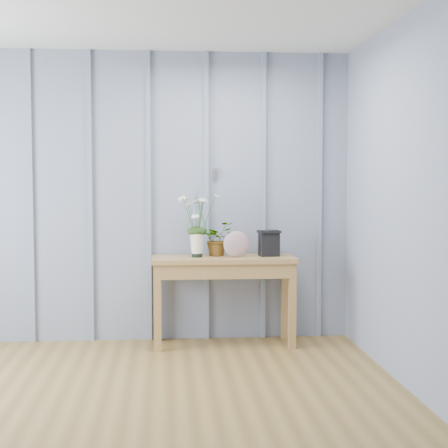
{
  "coord_description": "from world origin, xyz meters",
  "views": [
    {
      "loc": [
        0.39,
        -3.72,
        1.41
      ],
      "look_at": [
        0.88,
        1.94,
        1.03
      ],
      "focal_mm": 55.0,
      "sensor_mm": 36.0,
      "label": 1
    }
  ],
  "objects": [
    {
      "name": "sideboard",
      "position": [
        0.88,
        1.99,
        0.64
      ],
      "size": [
        1.2,
        0.45,
        0.75
      ],
      "color": "olive",
      "rests_on": "ground"
    },
    {
      "name": "daisy_vase",
      "position": [
        0.66,
        2.0,
        1.1
      ],
      "size": [
        0.4,
        0.3,
        0.56
      ],
      "color": "black",
      "rests_on": "sideboard"
    },
    {
      "name": "carved_box",
      "position": [
        1.27,
        2.01,
        0.86
      ],
      "size": [
        0.2,
        0.16,
        0.22
      ],
      "color": "black",
      "rests_on": "sideboard"
    },
    {
      "name": "felt_disc_vessel",
      "position": [
        0.98,
        1.95,
        0.86
      ],
      "size": [
        0.22,
        0.07,
        0.22
      ],
      "primitive_type": "ellipsoid",
      "rotation": [
        0.0,
        0.0,
        0.04
      ],
      "color": "#7C4257",
      "rests_on": "sideboard"
    },
    {
      "name": "spider_plant",
      "position": [
        0.83,
        2.09,
        0.9
      ],
      "size": [
        0.35,
        0.34,
        0.29
      ],
      "primitive_type": "imported",
      "rotation": [
        0.0,
        0.0,
        0.68
      ],
      "color": "#1D3912",
      "rests_on": "sideboard"
    },
    {
      "name": "ground",
      "position": [
        0.0,
        0.0,
        0.0
      ],
      "size": [
        4.5,
        4.5,
        0.0
      ],
      "primitive_type": "plane",
      "color": "brown",
      "rests_on": "ground"
    },
    {
      "name": "room_shell",
      "position": [
        0.0,
        0.92,
        1.99
      ],
      "size": [
        4.0,
        4.5,
        2.5
      ],
      "color": "gray",
      "rests_on": "ground"
    }
  ]
}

